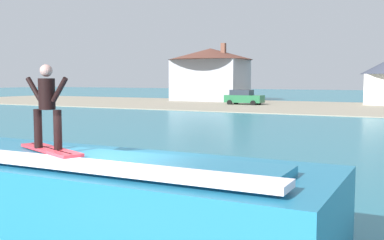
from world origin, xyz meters
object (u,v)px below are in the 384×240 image
Objects in this scene: surfer at (47,102)px; house_with_chimney at (210,71)px; wave_crest at (87,195)px; car_near_shore at (244,97)px; surfboard at (50,150)px.

house_with_chimney is (-21.25, 53.72, 1.60)m from surfer.
car_near_shore is at bearing 106.86° from wave_crest.
house_with_chimney reaches higher than wave_crest.
car_near_shore is at bearing 106.11° from surfer.
house_with_chimney reaches higher than surfboard.
surfboard is at bearing 85.18° from surfer.
surfer is at bearing -94.82° from surfboard.
house_with_chimney is (-21.26, 53.67, 2.54)m from surfboard.
house_with_chimney reaches higher than car_near_shore.
surfboard is at bearing -73.87° from car_near_shore.
wave_crest is 47.81m from car_near_shore.
surfboard is at bearing -137.23° from wave_crest.
surfer is 57.80m from house_with_chimney.
surfboard is 0.95m from surfer.
house_with_chimney is at bearing 111.58° from surfer.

